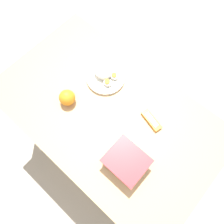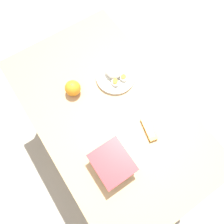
{
  "view_description": "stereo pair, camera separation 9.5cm",
  "coord_description": "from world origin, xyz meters",
  "px_view_note": "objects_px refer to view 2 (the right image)",
  "views": [
    {
      "loc": [
        -0.28,
        0.28,
        1.76
      ],
      "look_at": [
        -0.03,
        -0.01,
        0.78
      ],
      "focal_mm": 35.0,
      "sensor_mm": 36.0,
      "label": 1
    },
    {
      "loc": [
        -0.34,
        0.21,
        1.76
      ],
      "look_at": [
        -0.03,
        -0.01,
        0.78
      ],
      "focal_mm": 35.0,
      "sensor_mm": 36.0,
      "label": 2
    }
  ],
  "objects_px": {
    "food_container": "(112,164)",
    "orange_fruit": "(73,88)",
    "rice_plate": "(115,76)",
    "candy_bar": "(149,129)"
  },
  "relations": [
    {
      "from": "food_container",
      "to": "candy_bar",
      "type": "relative_size",
      "value": 1.43
    },
    {
      "from": "orange_fruit",
      "to": "candy_bar",
      "type": "bearing_deg",
      "value": -152.84
    },
    {
      "from": "food_container",
      "to": "candy_bar",
      "type": "height_order",
      "value": "food_container"
    },
    {
      "from": "food_container",
      "to": "orange_fruit",
      "type": "xyz_separation_m",
      "value": [
        0.42,
        -0.04,
        0.0
      ]
    },
    {
      "from": "orange_fruit",
      "to": "rice_plate",
      "type": "distance_m",
      "value": 0.23
    },
    {
      "from": "food_container",
      "to": "candy_bar",
      "type": "distance_m",
      "value": 0.24
    },
    {
      "from": "orange_fruit",
      "to": "candy_bar",
      "type": "distance_m",
      "value": 0.43
    },
    {
      "from": "food_container",
      "to": "rice_plate",
      "type": "height_order",
      "value": "food_container"
    },
    {
      "from": "food_container",
      "to": "orange_fruit",
      "type": "relative_size",
      "value": 2.18
    },
    {
      "from": "orange_fruit",
      "to": "rice_plate",
      "type": "relative_size",
      "value": 0.4
    }
  ]
}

